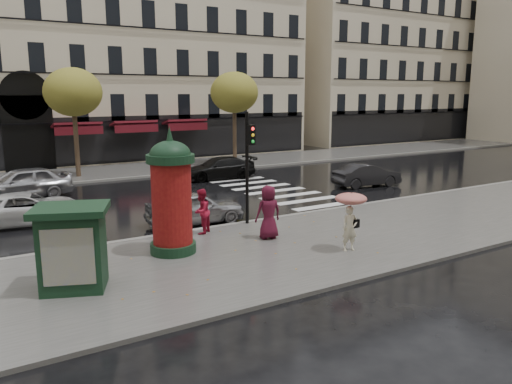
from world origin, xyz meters
TOP-DOWN VIEW (x-y plane):
  - ground at (0.00, 0.00)m, footprint 160.00×160.00m
  - near_sidewalk at (0.00, -0.50)m, footprint 90.00×7.00m
  - far_sidewalk at (0.00, 19.00)m, footprint 90.00×6.00m
  - near_kerb at (0.00, 3.00)m, footprint 90.00×0.25m
  - far_kerb at (0.00, 16.00)m, footprint 90.00×0.25m
  - zebra_crossing at (6.00, 9.60)m, footprint 3.60×11.75m
  - bldg_far_corner at (6.00, 30.00)m, footprint 26.00×14.00m
  - bldg_far_right at (34.00, 30.00)m, footprint 24.00×14.00m
  - tree_far_left at (-2.00, 18.00)m, footprint 3.40×3.40m
  - tree_far_right at (9.00, 18.00)m, footprint 3.40×3.40m
  - woman_umbrella at (2.09, -1.91)m, footprint 1.01×1.01m
  - woman_red at (-1.10, 2.40)m, footprint 1.01×0.98m
  - man_burgundy at (0.61, 0.61)m, footprint 0.99×0.71m
  - morris_column at (-2.82, 0.90)m, footprint 1.49×1.49m
  - traffic_light at (1.06, 2.72)m, footprint 0.30×0.42m
  - newsstand at (-6.15, -0.61)m, footprint 2.25×2.09m
  - car_silver at (-0.53, 4.20)m, footprint 4.02×1.92m
  - car_darkgrey at (11.12, 6.68)m, footprint 4.01×1.86m
  - car_white at (-6.23, 7.57)m, footprint 4.81×2.71m
  - car_black at (5.18, 13.21)m, footprint 4.69×2.22m
  - car_far_silver at (-5.75, 12.97)m, footprint 4.81×2.31m

SIDE VIEW (x-z plane):
  - ground at x=0.00m, z-range 0.00..0.00m
  - zebra_crossing at x=6.00m, z-range 0.00..0.01m
  - near_sidewalk at x=0.00m, z-range 0.00..0.12m
  - far_sidewalk at x=0.00m, z-range 0.00..0.12m
  - near_kerb at x=0.00m, z-range 0.00..0.14m
  - far_kerb at x=0.00m, z-range 0.00..0.14m
  - car_white at x=-6.23m, z-range 0.00..1.27m
  - car_darkgrey at x=11.12m, z-range 0.00..1.27m
  - car_black at x=5.18m, z-range 0.00..1.32m
  - car_silver at x=-0.53m, z-range 0.00..1.32m
  - car_far_silver at x=-5.75m, z-range 0.00..1.58m
  - woman_red at x=-1.10m, z-range 0.12..1.75m
  - man_burgundy at x=0.61m, z-range 0.12..2.00m
  - newsstand at x=-6.15m, z-range 0.15..2.34m
  - woman_umbrella at x=2.09m, z-range 0.43..2.37m
  - morris_column at x=-2.82m, z-range 0.03..4.05m
  - traffic_light at x=1.06m, z-range 0.58..4.89m
  - tree_far_left at x=-2.00m, z-range 1.85..8.49m
  - tree_far_right at x=9.00m, z-range 1.85..8.49m
  - bldg_far_corner at x=6.00m, z-range -0.14..22.76m
  - bldg_far_right at x=34.00m, z-range -0.14..22.76m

